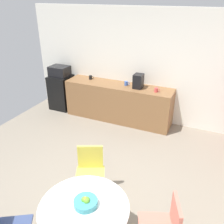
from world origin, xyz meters
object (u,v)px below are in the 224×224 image
(coffee_maker, at_px, (138,81))
(round_table, at_px, (84,216))
(microwave, at_px, (60,71))
(mug_green, at_px, (156,90))
(chair_yellow, at_px, (90,167))
(chair_coral, at_px, (166,223))
(mug_white, at_px, (126,83))
(fruit_bowl, at_px, (86,202))
(mini_fridge, at_px, (62,92))
(mug_red, at_px, (91,77))

(coffee_maker, bearing_deg, round_table, -81.32)
(microwave, bearing_deg, mug_green, -1.70)
(round_table, distance_m, chair_yellow, 0.93)
(chair_coral, xyz_separation_m, mug_white, (-1.68, 3.04, 0.43))
(chair_yellow, xyz_separation_m, mug_green, (0.33, 2.41, 0.43))
(fruit_bowl, relative_size, coffee_maker, 0.83)
(microwave, distance_m, round_table, 4.27)
(chair_coral, height_order, mug_white, mug_white)
(mini_fridge, xyz_separation_m, mug_red, (0.86, 0.09, 0.50))
(mug_green, distance_m, coffee_maker, 0.46)
(mug_white, bearing_deg, chair_coral, -61.10)
(mug_green, height_order, mug_red, same)
(coffee_maker, bearing_deg, mug_white, 171.50)
(round_table, height_order, mug_red, mug_red)
(round_table, relative_size, mug_green, 7.89)
(fruit_bowl, height_order, mug_red, mug_red)
(mug_red, bearing_deg, mini_fridge, -173.90)
(chair_yellow, relative_size, fruit_bowl, 3.11)
(round_table, relative_size, mug_red, 7.89)
(mug_green, bearing_deg, mini_fridge, 178.30)
(fruit_bowl, relative_size, mug_white, 2.07)
(chair_coral, height_order, mug_green, mug_green)
(round_table, relative_size, fruit_bowl, 3.81)
(chair_yellow, bearing_deg, mug_red, 118.35)
(round_table, xyz_separation_m, mug_white, (-0.81, 3.37, 0.37))
(microwave, xyz_separation_m, mug_green, (2.57, -0.08, -0.08))
(round_table, relative_size, mug_white, 7.89)
(microwave, bearing_deg, chair_coral, -40.48)
(microwave, bearing_deg, coffee_maker, 0.00)
(chair_coral, bearing_deg, mini_fridge, 139.52)
(mini_fridge, distance_m, mug_green, 2.62)
(microwave, relative_size, mug_white, 3.72)
(mug_green, relative_size, mug_red, 1.00)
(mini_fridge, bearing_deg, microwave, 0.00)
(fruit_bowl, bearing_deg, mug_green, 91.32)
(chair_coral, relative_size, mug_green, 6.43)
(round_table, bearing_deg, fruit_bowl, 74.46)
(mini_fridge, distance_m, chair_yellow, 3.35)
(microwave, relative_size, chair_yellow, 0.58)
(chair_yellow, xyz_separation_m, mug_red, (-1.39, 2.58, 0.43))
(microwave, height_order, fruit_bowl, microwave)
(microwave, relative_size, mug_green, 3.72)
(microwave, distance_m, chair_yellow, 3.39)
(mug_white, distance_m, coffee_maker, 0.33)
(mini_fridge, xyz_separation_m, chair_coral, (3.50, -2.99, 0.07))
(fruit_bowl, distance_m, mug_white, 3.45)
(mug_red, bearing_deg, coffee_maker, -4.11)
(round_table, relative_size, coffee_maker, 3.18)
(fruit_bowl, xyz_separation_m, mug_red, (-1.79, 3.39, 0.18))
(round_table, distance_m, fruit_bowl, 0.19)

